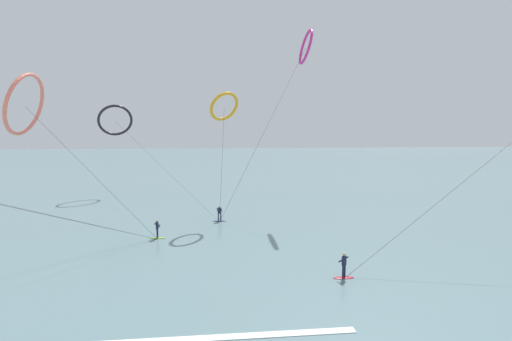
{
  "coord_description": "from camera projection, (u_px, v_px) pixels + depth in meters",
  "views": [
    {
      "loc": [
        -2.64,
        -4.5,
        9.61
      ],
      "look_at": [
        0.0,
        21.03,
        6.88
      ],
      "focal_mm": 25.84,
      "sensor_mm": 36.0,
      "label": 1
    }
  ],
  "objects": [
    {
      "name": "kite_magenta",
      "position": [
        306.0,
        47.0,
        42.65
      ],
      "size": [
        10.88,
        6.6,
        21.41
      ],
      "rotation": [
        0.0,
        0.0,
        4.74
      ],
      "color": "#CC288E",
      "rests_on": "ground"
    },
    {
      "name": "surfer_lime",
      "position": [
        157.0,
        230.0,
        32.88
      ],
      "size": [
        1.4,
        0.59,
        1.7
      ],
      "rotation": [
        0.0,
        0.0,
        4.74
      ],
      "color": "#8CC62D",
      "rests_on": "ground"
    },
    {
      "name": "sea_water",
      "position": [
        227.0,
        163.0,
        110.61
      ],
      "size": [
        400.0,
        200.0,
        0.08
      ],
      "primitive_type": "cube",
      "color": "slate",
      "rests_on": "ground"
    },
    {
      "name": "surfer_navy",
      "position": [
        220.0,
        214.0,
        39.12
      ],
      "size": [
        1.4,
        0.64,
        1.7
      ],
      "rotation": [
        0.0,
        0.0,
        3.43
      ],
      "color": "navy",
      "rests_on": "ground"
    },
    {
      "name": "wave_crest_far",
      "position": [
        166.0,
        341.0,
        16.82
      ],
      "size": [
        17.89,
        0.55,
        0.12
      ],
      "primitive_type": "cube",
      "rotation": [
        0.0,
        0.0,
        0.0
      ],
      "color": "white",
      "rests_on": "ground"
    },
    {
      "name": "kite_amber",
      "position": [
        224.0,
        107.0,
        39.19
      ],
      "size": [
        3.99,
        3.61,
        13.79
      ],
      "rotation": [
        0.0,
        0.0,
        3.73
      ],
      "color": "orange",
      "rests_on": "ground"
    },
    {
      "name": "kite_charcoal",
      "position": [
        115.0,
        120.0,
        55.09
      ],
      "size": [
        18.17,
        20.96,
        13.61
      ],
      "rotation": [
        0.0,
        0.0,
        3.5
      ],
      "color": "black",
      "rests_on": "ground"
    },
    {
      "name": "surfer_crimson",
      "position": [
        344.0,
        267.0,
        23.96
      ],
      "size": [
        1.4,
        0.73,
        1.7
      ],
      "rotation": [
        0.0,
        0.0,
        0.81
      ],
      "color": "red",
      "rests_on": "ground"
    },
    {
      "name": "kite_coral",
      "position": [
        25.0,
        105.0,
        27.27
      ],
      "size": [
        9.71,
        6.05,
        13.94
      ],
      "rotation": [
        0.0,
        0.0,
        4.67
      ],
      "color": "#EA7260",
      "rests_on": "ground"
    }
  ]
}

